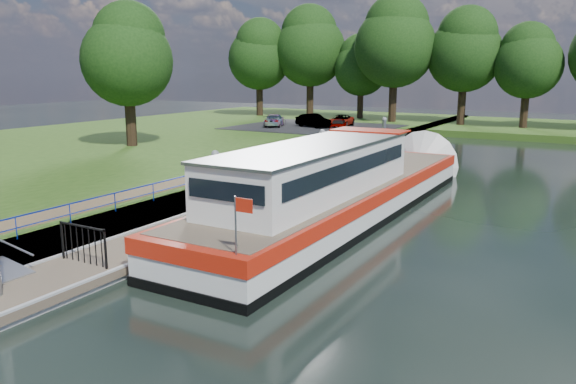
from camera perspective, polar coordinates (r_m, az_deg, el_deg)
The scene contains 16 objects.
ground at distance 16.30m, azimuth -25.81°, elevation -10.14°, with size 160.00×160.00×0.00m, color black.
riverbank at distance 38.95m, azimuth -22.82°, elevation 3.16°, with size 32.00×90.00×0.78m, color #2B4C15.
bank_edge at distance 28.36m, azimuth -3.44°, elevation 1.05°, with size 1.10×90.00×0.78m, color #473D2D.
footpath at distance 24.17m, azimuth -16.34°, elevation -0.38°, with size 1.60×40.00×0.05m, color brown.
carpark at distance 52.23m, azimuth 2.73°, elevation 6.62°, with size 14.00×12.00×0.06m, color black.
blue_fence at distance 19.70m, azimuth -23.55°, elevation -2.17°, with size 0.04×18.04×0.72m.
pontoon at distance 25.42m, azimuth -1.10°, elevation -0.71°, with size 2.50×30.00×0.56m.
mooring_piles at distance 25.20m, azimuth -1.11°, elevation 1.72°, with size 0.30×27.30×3.55m.
gate_panel at distance 17.16m, azimuth -20.12°, elevation -4.49°, with size 1.85×0.05×1.15m.
barge at distance 23.33m, azimuth 6.08°, elevation 0.33°, with size 4.36×21.15×4.78m.
horizon_trees at distance 58.73m, azimuth 16.22°, elevation 13.75°, with size 54.38×10.03×12.87m.
bank_tree_a at distance 40.39m, azimuth -15.96°, elevation 13.39°, with size 6.12×6.12×9.72m.
car_a at distance 48.42m, azimuth 5.14°, elevation 6.82°, with size 1.27×3.16×1.08m, color #999999.
car_b at distance 51.64m, azimuth 2.59°, elevation 7.26°, with size 1.28×3.68×1.21m, color #999999.
car_c at distance 52.48m, azimuth -1.37°, elevation 7.30°, with size 1.58×3.88×1.12m, color #999999.
car_d at distance 52.36m, azimuth 5.37°, elevation 7.22°, with size 1.80×3.90×1.08m, color #999999.
Camera 1 is at (12.80, -8.22, 5.85)m, focal length 35.00 mm.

